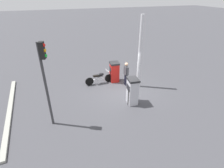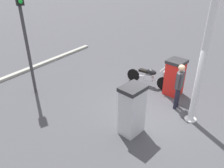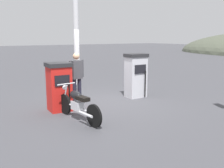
{
  "view_description": "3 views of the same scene",
  "coord_description": "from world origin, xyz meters",
  "px_view_note": "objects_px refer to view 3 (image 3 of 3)",
  "views": [
    {
      "loc": [
        4.06,
        9.5,
        6.02
      ],
      "look_at": [
        0.85,
        0.35,
        0.83
      ],
      "focal_mm": 28.24,
      "sensor_mm": 36.0,
      "label": 1
    },
    {
      "loc": [
        -2.88,
        6.16,
        4.57
      ],
      "look_at": [
        1.61,
        0.48,
        0.75
      ],
      "focal_mm": 34.89,
      "sensor_mm": 36.0,
      "label": 2
    },
    {
      "loc": [
        7.1,
        -4.64,
        2.24
      ],
      "look_at": [
        0.62,
        0.0,
        0.75
      ],
      "focal_mm": 40.68,
      "sensor_mm": 36.0,
      "label": 3
    }
  ],
  "objects_px": {
    "fuel_pump_far": "(136,75)",
    "motorcycle_near_pump": "(77,104)",
    "canopy_support_pole": "(76,35)",
    "fuel_pump_near": "(59,87)",
    "attendant_person": "(77,74)"
  },
  "relations": [
    {
      "from": "fuel_pump_far",
      "to": "motorcycle_near_pump",
      "type": "distance_m",
      "value": 3.29
    },
    {
      "from": "fuel_pump_near",
      "to": "motorcycle_near_pump",
      "type": "xyz_separation_m",
      "value": [
        1.13,
        0.01,
        -0.3
      ]
    },
    {
      "from": "fuel_pump_near",
      "to": "attendant_person",
      "type": "bearing_deg",
      "value": 121.27
    },
    {
      "from": "canopy_support_pole",
      "to": "fuel_pump_far",
      "type": "bearing_deg",
      "value": 54.79
    },
    {
      "from": "attendant_person",
      "to": "canopy_support_pole",
      "type": "xyz_separation_m",
      "value": [
        -0.72,
        0.41,
        1.33
      ]
    },
    {
      "from": "attendant_person",
      "to": "canopy_support_pole",
      "type": "distance_m",
      "value": 1.56
    },
    {
      "from": "attendant_person",
      "to": "fuel_pump_far",
      "type": "bearing_deg",
      "value": 76.18
    },
    {
      "from": "fuel_pump_near",
      "to": "canopy_support_pole",
      "type": "bearing_deg",
      "value": 134.21
    },
    {
      "from": "fuel_pump_far",
      "to": "attendant_person",
      "type": "height_order",
      "value": "attendant_person"
    },
    {
      "from": "motorcycle_near_pump",
      "to": "attendant_person",
      "type": "relative_size",
      "value": 1.2
    },
    {
      "from": "fuel_pump_far",
      "to": "canopy_support_pole",
      "type": "relative_size",
      "value": 0.34
    },
    {
      "from": "fuel_pump_near",
      "to": "canopy_support_pole",
      "type": "height_order",
      "value": "canopy_support_pole"
    },
    {
      "from": "fuel_pump_near",
      "to": "motorcycle_near_pump",
      "type": "relative_size",
      "value": 0.72
    },
    {
      "from": "fuel_pump_near",
      "to": "fuel_pump_far",
      "type": "height_order",
      "value": "fuel_pump_far"
    },
    {
      "from": "fuel_pump_far",
      "to": "attendant_person",
      "type": "relative_size",
      "value": 0.95
    }
  ]
}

